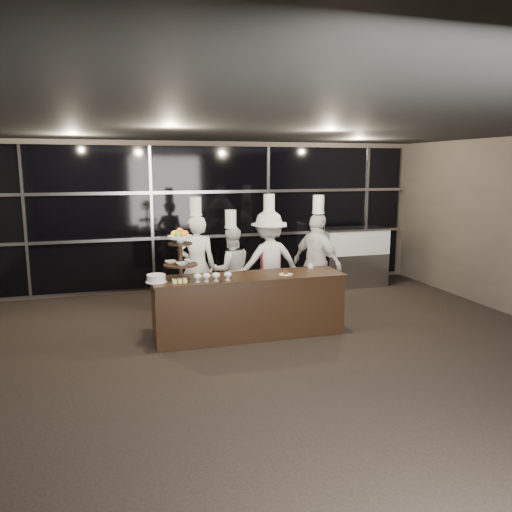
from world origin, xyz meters
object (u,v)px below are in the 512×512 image
object	(u,v)px
display_stand	(180,251)
display_case	(353,254)
buffet_counter	(249,305)
chef_d	(317,263)
chef_c	(269,261)
chef_b	(231,269)
layer_cake	(156,278)
chef_a	(197,265)

from	to	relation	value
display_stand	display_case	xyz separation A→B (m)	(3.97, 2.42, -0.65)
buffet_counter	chef_d	bearing A→B (deg)	28.90
chef_c	chef_d	bearing A→B (deg)	-25.16
chef_d	chef_b	bearing A→B (deg)	160.16
layer_cake	chef_d	bearing A→B (deg)	16.83
buffet_counter	chef_c	size ratio (longest dim) A/B	1.39
display_stand	chef_c	bearing A→B (deg)	34.24
chef_a	layer_cake	bearing A→B (deg)	-121.90
layer_cake	chef_a	xyz separation A→B (m)	(0.78, 1.26, -0.09)
buffet_counter	display_stand	xyz separation A→B (m)	(-1.00, -0.00, 0.87)
display_case	chef_d	distance (m)	2.25
display_stand	chef_d	distance (m)	2.60
chef_a	chef_d	world-z (taller)	chef_d
layer_cake	display_case	bearing A→B (deg)	29.79
layer_cake	chef_a	world-z (taller)	chef_a
chef_a	display_stand	bearing A→B (deg)	-109.77
display_stand	chef_a	distance (m)	1.36
chef_a	chef_b	bearing A→B (deg)	8.08
chef_b	chef_d	xyz separation A→B (m)	(1.39, -0.50, 0.13)
display_stand	chef_d	size ratio (longest dim) A/B	0.37
display_case	buffet_counter	bearing A→B (deg)	-140.80
display_case	chef_c	xyz separation A→B (m)	(-2.29, -1.28, 0.20)
chef_a	chef_b	size ratio (longest dim) A/B	1.13
chef_c	display_stand	bearing A→B (deg)	-145.76
buffet_counter	chef_a	world-z (taller)	chef_a
display_stand	chef_b	size ratio (longest dim) A/B	0.42
buffet_counter	display_stand	world-z (taller)	display_stand
layer_cake	display_case	distance (m)	4.98
display_case	chef_a	distance (m)	3.74
display_stand	chef_a	xyz separation A→B (m)	(0.43, 1.21, -0.45)
display_stand	layer_cake	bearing A→B (deg)	-171.85
chef_d	display_case	bearing A→B (deg)	46.73
layer_cake	chef_b	xyz separation A→B (m)	(1.39, 1.34, -0.21)
buffet_counter	chef_b	bearing A→B (deg)	88.06
chef_b	layer_cake	bearing A→B (deg)	-136.03
buffet_counter	display_stand	bearing A→B (deg)	-179.99
chef_a	chef_c	distance (m)	1.25
buffet_counter	display_stand	distance (m)	1.33
chef_c	chef_d	xyz separation A→B (m)	(0.75, -0.35, 0.00)
chef_c	chef_d	world-z (taller)	chef_c
chef_a	chef_d	distance (m)	2.04
chef_d	chef_c	bearing A→B (deg)	154.84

